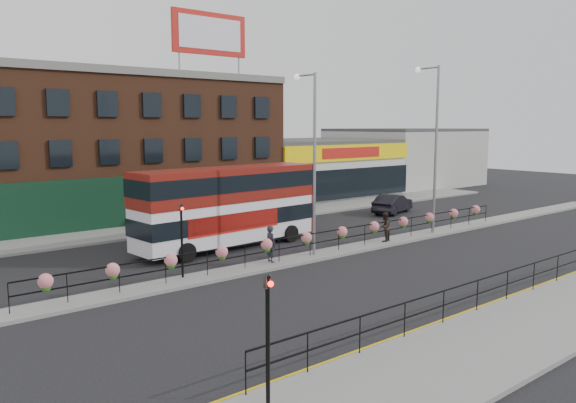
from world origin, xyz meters
TOP-DOWN VIEW (x-y plane):
  - ground at (0.00, 0.00)m, footprint 120.00×120.00m
  - south_pavement at (0.00, -12.00)m, footprint 60.00×4.00m
  - north_pavement at (0.00, 12.00)m, footprint 60.00×4.00m
  - median at (0.00, 0.00)m, footprint 60.00×1.60m
  - yellow_line_inner at (0.00, -9.70)m, footprint 60.00×0.10m
  - yellow_line_outer at (0.00, -9.88)m, footprint 60.00×0.10m
  - brick_building at (-4.00, 19.96)m, footprint 25.00×12.21m
  - supermarket at (16.00, 19.90)m, footprint 15.00×12.25m
  - warehouse_east at (30.75, 20.00)m, footprint 14.50×12.00m
  - billboard at (2.50, 14.99)m, footprint 6.00×0.29m
  - median_railing at (-0.00, 0.00)m, footprint 30.04×0.56m
  - south_railing at (-2.00, -10.10)m, footprint 20.04×0.05m
  - double_decker_bus at (-2.78, 4.68)m, footprint 11.09×3.41m
  - car at (13.59, 7.02)m, footprint 4.24×5.43m
  - pedestrian_a at (-3.36, 0.19)m, footprint 0.74×0.57m
  - pedestrian_b at (4.57, -0.05)m, footprint 1.22×1.16m
  - lamp_column_west at (-0.70, 0.28)m, footprint 0.33×1.60m
  - lamp_column_east at (8.88, 0.07)m, footprint 0.36×1.77m
  - traffic_light_south at (-12.00, -11.01)m, footprint 0.15×0.28m
  - traffic_light_median at (-8.00, 0.39)m, footprint 0.15×0.28m

SIDE VIEW (x-z plane):
  - ground at x=0.00m, z-range 0.00..0.00m
  - yellow_line_inner at x=0.00m, z-range 0.00..0.01m
  - yellow_line_outer at x=0.00m, z-range 0.00..0.01m
  - south_pavement at x=0.00m, z-range 0.00..0.15m
  - north_pavement at x=0.00m, z-range 0.00..0.15m
  - median at x=0.00m, z-range 0.00..0.15m
  - car at x=13.59m, z-range 0.00..1.48m
  - south_railing at x=-2.00m, z-range 0.40..1.52m
  - pedestrian_b at x=4.57m, z-range 0.15..1.82m
  - pedestrian_a at x=-3.36m, z-range 0.15..1.92m
  - median_railing at x=0.00m, z-range 0.43..1.66m
  - traffic_light_south at x=-12.00m, z-range 0.64..4.29m
  - traffic_light_median at x=-8.00m, z-range 0.64..4.29m
  - supermarket at x=16.00m, z-range 0.00..5.30m
  - double_decker_bus at x=-2.78m, z-range 0.50..4.92m
  - warehouse_east at x=30.75m, z-range 0.00..6.30m
  - brick_building at x=-4.00m, z-range -0.02..10.28m
  - lamp_column_west at x=-0.70m, z-range 0.99..10.11m
  - lamp_column_east at x=8.88m, z-range 1.08..11.14m
  - billboard at x=2.50m, z-range 10.98..15.38m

